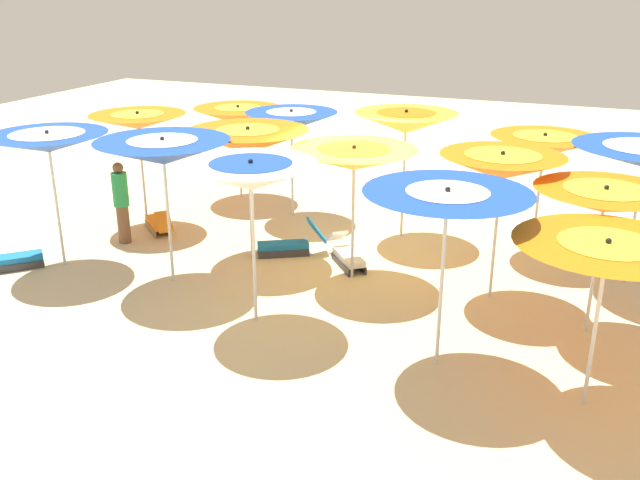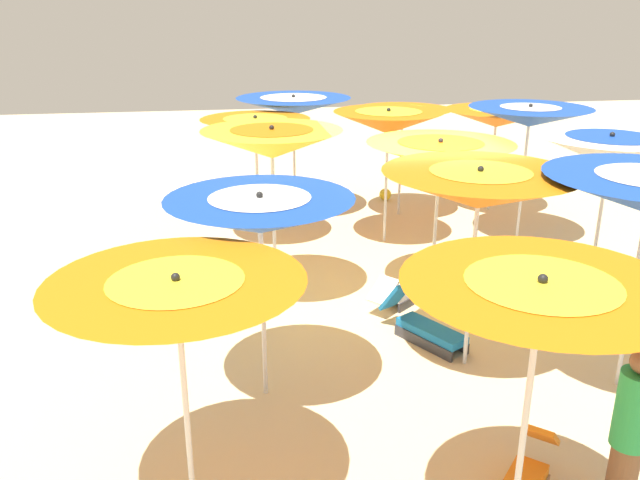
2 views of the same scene
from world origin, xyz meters
The scene contains 20 objects.
ground centered at (0.00, 0.00, -0.02)m, with size 38.51×38.51×0.04m, color beige.
beach_umbrella_0 centered at (-1.80, 4.93, 2.26)m, with size 2.03×2.03×2.48m.
beach_umbrella_1 centered at (-1.66, 2.70, 2.27)m, with size 2.20×2.20×2.52m.
beach_umbrella_2 centered at (-2.45, 0.70, 2.28)m, with size 1.93×1.93×2.53m.
beach_umbrella_3 centered at (-2.70, -2.16, 2.27)m, with size 2.13×2.13×2.50m.
beach_umbrella_4 centered at (-2.94, -4.06, 1.94)m, with size 2.13×2.13×2.17m.
beach_umbrella_5 centered at (0.62, 4.85, 2.20)m, with size 1.93×1.93×2.41m.
beach_umbrella_6 centered at (-0.10, 1.98, 2.19)m, with size 2.17×2.17×2.45m.
beach_umbrella_7 centered at (-0.37, -0.11, 2.12)m, with size 2.09×2.09×2.35m.
beach_umbrella_8 centered at (-0.24, -2.47, 2.19)m, with size 1.92×1.92×2.44m.
beach_umbrella_9 centered at (-0.93, -3.99, 2.03)m, with size 1.96×1.96×2.25m.
beach_umbrella_10 centered at (3.10, 3.92, 1.95)m, with size 2.01×2.01×2.20m.
beach_umbrella_11 centered at (2.34, 2.24, 2.10)m, with size 1.94×1.94×2.34m.
beach_umbrella_12 centered at (1.98, -0.32, 2.31)m, with size 1.96×1.96×2.56m.
beach_umbrella_13 centered at (2.04, -2.89, 2.08)m, with size 1.93×1.93×2.31m.
lounger_0 centered at (0.21, 1.36, 0.21)m, with size 0.94×1.28×0.69m.
lounger_1 centered at (-2.29, 5.67, 0.21)m, with size 1.06×1.04×0.65m.
lounger_2 centered at (0.29, 4.33, 0.20)m, with size 1.07×1.14×0.57m.
lounger_3 centered at (0.14, 0.17, 0.19)m, with size 1.20×1.08×0.52m.
beachgoer_0 centered at (-0.43, 4.63, 0.84)m, with size 0.30×0.30×1.62m.
Camera 1 is at (-11.00, -3.84, 4.93)m, focal length 39.46 mm.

